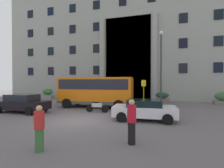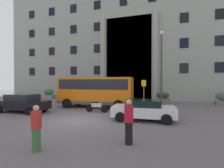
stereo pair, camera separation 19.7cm
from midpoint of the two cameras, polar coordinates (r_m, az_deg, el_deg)
ground_plane at (r=11.03m, az=-11.40°, el=-12.51°), size 80.00×64.00×0.12m
office_building_facade at (r=28.28m, az=6.28°, el=15.15°), size 38.82×9.68×18.99m
orange_minibus at (r=16.15m, az=-5.11°, el=-1.92°), size 7.15×3.10×2.88m
bus_stop_sign at (r=16.54m, az=11.22°, el=-2.17°), size 0.44×0.08×2.63m
hedge_planter_entrance_left at (r=20.22m, az=17.35°, el=-4.54°), size 1.55×0.71×1.26m
hedge_planter_west at (r=25.63m, az=-20.76°, el=-3.25°), size 1.68×0.87×1.43m
hedge_planter_far_east at (r=22.50m, az=-9.68°, el=-3.76°), size 2.03×0.74×1.44m
parked_compact_extra at (r=10.98m, az=11.26°, el=-8.56°), size 4.06×2.21×1.32m
parked_hatchback_near at (r=15.35m, az=-28.12°, el=-5.77°), size 4.31×1.94×1.46m
motorcycle_near_kerb at (r=12.85m, az=10.38°, el=-8.25°), size 1.98×0.77×0.89m
motorcycle_far_end at (r=13.62m, az=-5.00°, el=-7.74°), size 1.94×0.55×0.89m
pedestrian_woman_dark_dress at (r=6.63m, az=-23.84°, el=-13.69°), size 0.36×0.36×1.64m
pedestrian_woman_with_bag at (r=6.75m, az=6.67°, el=-12.73°), size 0.36×0.36×1.78m
lamppost_plaza_centre at (r=17.99m, az=16.97°, el=7.20°), size 0.40×0.40×7.73m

